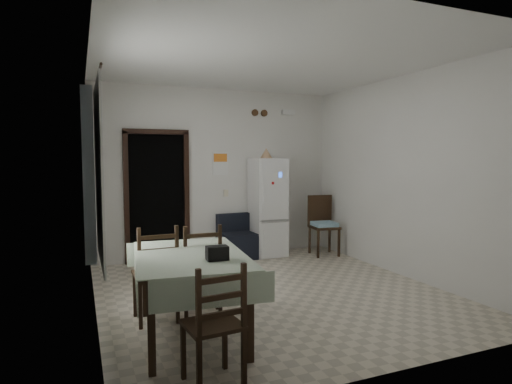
{
  "coord_description": "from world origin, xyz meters",
  "views": [
    {
      "loc": [
        -2.23,
        -4.87,
        1.71
      ],
      "look_at": [
        0.0,
        0.5,
        1.25
      ],
      "focal_mm": 30.0,
      "sensor_mm": 36.0,
      "label": 1
    }
  ],
  "objects": [
    {
      "name": "ground",
      "position": [
        0.0,
        0.0,
        0.0
      ],
      "size": [
        4.5,
        4.5,
        0.0
      ],
      "primitive_type": "plane",
      "color": "beige",
      "rests_on": "ground"
    },
    {
      "name": "ceiling",
      "position": [
        0.0,
        0.0,
        2.9
      ],
      "size": [
        4.2,
        4.5,
        0.02
      ],
      "primitive_type": null,
      "color": "white",
      "rests_on": "ground"
    },
    {
      "name": "wall_back",
      "position": [
        0.0,
        2.25,
        1.45
      ],
      "size": [
        4.2,
        0.02,
        2.9
      ],
      "primitive_type": null,
      "color": "silver",
      "rests_on": "ground"
    },
    {
      "name": "wall_front",
      "position": [
        0.0,
        -2.25,
        1.45
      ],
      "size": [
        4.2,
        0.02,
        2.9
      ],
      "primitive_type": null,
      "color": "silver",
      "rests_on": "ground"
    },
    {
      "name": "wall_left",
      "position": [
        -2.1,
        0.0,
        1.45
      ],
      "size": [
        0.02,
        4.5,
        2.9
      ],
      "primitive_type": null,
      "color": "silver",
      "rests_on": "ground"
    },
    {
      "name": "wall_right",
      "position": [
        2.1,
        0.0,
        1.45
      ],
      "size": [
        0.02,
        4.5,
        2.9
      ],
      "primitive_type": null,
      "color": "silver",
      "rests_on": "ground"
    },
    {
      "name": "doorway",
      "position": [
        -1.05,
        2.45,
        1.06
      ],
      "size": [
        1.06,
        0.52,
        2.22
      ],
      "color": "black",
      "rests_on": "ground"
    },
    {
      "name": "window_recess",
      "position": [
        -2.15,
        -0.2,
        1.55
      ],
      "size": [
        0.1,
        1.2,
        1.6
      ],
      "primitive_type": "cube",
      "color": "silver",
      "rests_on": "ground"
    },
    {
      "name": "curtain",
      "position": [
        -2.04,
        -0.2,
        1.55
      ],
      "size": [
        0.02,
        1.45,
        1.85
      ],
      "primitive_type": "cube",
      "color": "beige",
      "rests_on": "ground"
    },
    {
      "name": "curtain_rod",
      "position": [
        -2.03,
        -0.2,
        2.5
      ],
      "size": [
        0.02,
        1.6,
        0.02
      ],
      "primitive_type": "cylinder",
      "rotation": [
        1.57,
        0.0,
        0.0
      ],
      "color": "black",
      "rests_on": "ground"
    },
    {
      "name": "calendar",
      "position": [
        0.05,
        2.24,
        1.62
      ],
      "size": [
        0.28,
        0.02,
        0.4
      ],
      "primitive_type": "cube",
      "color": "white",
      "rests_on": "ground"
    },
    {
      "name": "calendar_image",
      "position": [
        0.05,
        2.23,
        1.72
      ],
      "size": [
        0.24,
        0.01,
        0.14
      ],
      "primitive_type": "cube",
      "color": "orange",
      "rests_on": "ground"
    },
    {
      "name": "light_switch",
      "position": [
        0.15,
        2.24,
        1.1
      ],
      "size": [
        0.08,
        0.02,
        0.12
      ],
      "primitive_type": "cube",
      "color": "beige",
      "rests_on": "ground"
    },
    {
      "name": "vent_left",
      "position": [
        0.7,
        2.23,
        2.52
      ],
      "size": [
        0.12,
        0.03,
        0.12
      ],
      "primitive_type": "cylinder",
      "rotation": [
        1.57,
        0.0,
        0.0
      ],
      "color": "brown",
      "rests_on": "ground"
    },
    {
      "name": "vent_right",
      "position": [
        0.88,
        2.23,
        2.52
      ],
      "size": [
        0.12,
        0.03,
        0.12
      ],
      "primitive_type": "cylinder",
      "rotation": [
        1.57,
        0.0,
        0.0
      ],
      "color": "brown",
      "rests_on": "ground"
    },
    {
      "name": "emergency_light",
      "position": [
        1.35,
        2.21,
        2.55
      ],
      "size": [
        0.25,
        0.07,
        0.09
      ],
      "primitive_type": "cube",
      "color": "white",
      "rests_on": "ground"
    },
    {
      "name": "fridge",
      "position": [
        0.82,
        1.93,
        0.86
      ],
      "size": [
        0.56,
        0.56,
        1.71
      ],
      "primitive_type": null,
      "rotation": [
        0.0,
        0.0,
        -0.0
      ],
      "color": "silver",
      "rests_on": "ground"
    },
    {
      "name": "tan_cone",
      "position": [
        0.74,
        1.83,
        1.8
      ],
      "size": [
        0.24,
        0.24,
        0.17
      ],
      "primitive_type": "cone",
      "rotation": [
        0.0,
        0.0,
        -0.14
      ],
      "color": "tan",
      "rests_on": "fridge"
    },
    {
      "name": "navy_seat",
      "position": [
        0.25,
        1.93,
        0.37
      ],
      "size": [
        0.64,
        0.62,
        0.75
      ],
      "primitive_type": null,
      "rotation": [
        0.0,
        0.0,
        0.04
      ],
      "color": "black",
      "rests_on": "ground"
    },
    {
      "name": "corner_chair",
      "position": [
        1.75,
        1.56,
        0.52
      ],
      "size": [
        0.51,
        0.51,
        1.05
      ],
      "primitive_type": null,
      "rotation": [
        0.0,
        0.0,
        -0.13
      ],
      "color": "black",
      "rests_on": "ground"
    },
    {
      "name": "dining_table",
      "position": [
        -1.27,
        -0.94,
        0.4
      ],
      "size": [
        1.16,
        1.63,
        0.8
      ],
      "primitive_type": null,
      "rotation": [
        0.0,
        0.0,
        -0.1
      ],
      "color": "#A7B89E",
      "rests_on": "ground"
    },
    {
      "name": "black_bag",
      "position": [
        -1.11,
        -1.26,
        0.86
      ],
      "size": [
        0.2,
        0.12,
        0.13
      ],
      "primitive_type": "cube",
      "rotation": [
        0.0,
        0.0,
        -0.04
      ],
      "color": "black",
      "rests_on": "dining_table"
    },
    {
      "name": "dining_chair_far_left",
      "position": [
        -1.52,
        -0.39,
        0.51
      ],
      "size": [
        0.45,
        0.45,
        1.03
      ],
      "primitive_type": null,
      "rotation": [
        0.0,
        0.0,
        3.17
      ],
      "color": "black",
      "rests_on": "ground"
    },
    {
      "name": "dining_chair_far_right",
      "position": [
        -1.04,
        -0.39,
        0.5
      ],
      "size": [
        0.45,
        0.45,
        1.01
      ],
      "primitive_type": null,
      "rotation": [
        0.0,
        0.0,
        3.09
      ],
      "color": "black",
      "rests_on": "ground"
    },
    {
      "name": "dining_chair_near_head",
      "position": [
        -1.34,
        -1.87,
        0.48
      ],
      "size": [
        0.44,
        0.44,
        0.95
      ],
      "primitive_type": null,
      "rotation": [
        0.0,
        0.0,
        3.24
      ],
      "color": "black",
      "rests_on": "ground"
    }
  ]
}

